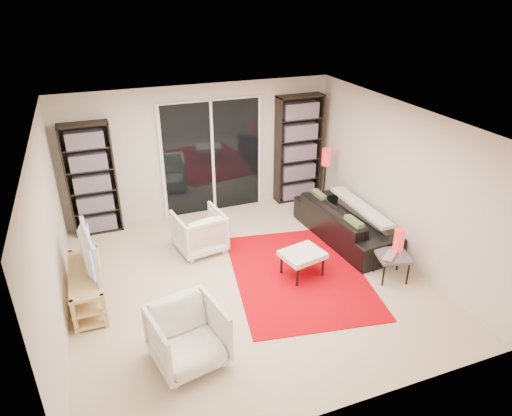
# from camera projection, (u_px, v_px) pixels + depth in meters

# --- Properties ---
(floor) EXTENTS (5.00, 5.00, 0.00)m
(floor) POSITION_uv_depth(u_px,v_px,m) (247.00, 279.00, 6.78)
(floor) COLOR beige
(floor) RESTS_ON ground
(wall_back) EXTENTS (5.00, 0.02, 2.40)m
(wall_back) POSITION_uv_depth(u_px,v_px,m) (201.00, 151.00, 8.34)
(wall_back) COLOR beige
(wall_back) RESTS_ON ground
(wall_front) EXTENTS (5.00, 0.02, 2.40)m
(wall_front) POSITION_uv_depth(u_px,v_px,m) (339.00, 320.00, 4.15)
(wall_front) COLOR beige
(wall_front) RESTS_ON ground
(wall_left) EXTENTS (0.02, 5.00, 2.40)m
(wall_left) POSITION_uv_depth(u_px,v_px,m) (50.00, 239.00, 5.46)
(wall_left) COLOR beige
(wall_left) RESTS_ON ground
(wall_right) EXTENTS (0.02, 5.00, 2.40)m
(wall_right) POSITION_uv_depth(u_px,v_px,m) (399.00, 182.00, 7.04)
(wall_right) COLOR beige
(wall_right) RESTS_ON ground
(ceiling) EXTENTS (5.00, 5.00, 0.02)m
(ceiling) POSITION_uv_depth(u_px,v_px,m) (246.00, 121.00, 5.72)
(ceiling) COLOR white
(ceiling) RESTS_ON wall_back
(sliding_door) EXTENTS (1.92, 0.08, 2.16)m
(sliding_door) POSITION_uv_depth(u_px,v_px,m) (212.00, 158.00, 8.44)
(sliding_door) COLOR white
(sliding_door) RESTS_ON ground
(bookshelf_left) EXTENTS (0.80, 0.30, 1.95)m
(bookshelf_left) POSITION_uv_depth(u_px,v_px,m) (92.00, 180.00, 7.69)
(bookshelf_left) COLOR black
(bookshelf_left) RESTS_ON ground
(bookshelf_right) EXTENTS (0.90, 0.30, 2.10)m
(bookshelf_right) POSITION_uv_depth(u_px,v_px,m) (298.00, 149.00, 8.87)
(bookshelf_right) COLOR black
(bookshelf_right) RESTS_ON ground
(tv_stand) EXTENTS (0.42, 1.30, 0.50)m
(tv_stand) POSITION_uv_depth(u_px,v_px,m) (87.00, 286.00, 6.19)
(tv_stand) COLOR #DEBB83
(tv_stand) RESTS_ON floor
(tv) EXTENTS (0.25, 1.01, 0.58)m
(tv) POSITION_uv_depth(u_px,v_px,m) (82.00, 253.00, 5.96)
(tv) COLOR black
(tv) RESTS_ON tv_stand
(rug) EXTENTS (2.30, 2.85, 0.01)m
(rug) POSITION_uv_depth(u_px,v_px,m) (299.00, 274.00, 6.88)
(rug) COLOR #B8000A
(rug) RESTS_ON floor
(sofa) EXTENTS (0.98, 2.16, 0.61)m
(sofa) POSITION_uv_depth(u_px,v_px,m) (345.00, 222.00, 7.75)
(sofa) COLOR black
(sofa) RESTS_ON floor
(armchair_back) EXTENTS (0.84, 0.86, 0.69)m
(armchair_back) POSITION_uv_depth(u_px,v_px,m) (199.00, 231.00, 7.39)
(armchair_back) COLOR silver
(armchair_back) RESTS_ON floor
(armchair_front) EXTENTS (0.91, 0.93, 0.72)m
(armchair_front) POSITION_uv_depth(u_px,v_px,m) (188.00, 336.00, 5.17)
(armchair_front) COLOR silver
(armchair_front) RESTS_ON floor
(ottoman) EXTENTS (0.68, 0.60, 0.40)m
(ottoman) POSITION_uv_depth(u_px,v_px,m) (303.00, 255.00, 6.73)
(ottoman) COLOR silver
(ottoman) RESTS_ON floor
(side_table) EXTENTS (0.56, 0.56, 0.40)m
(side_table) POSITION_uv_depth(u_px,v_px,m) (393.00, 257.00, 6.66)
(side_table) COLOR #48484E
(side_table) RESTS_ON floor
(laptop) EXTENTS (0.40, 0.38, 0.03)m
(laptop) POSITION_uv_depth(u_px,v_px,m) (393.00, 257.00, 6.57)
(laptop) COLOR silver
(laptop) RESTS_ON side_table
(table_lamp) EXTENTS (0.15, 0.15, 0.34)m
(table_lamp) POSITION_uv_depth(u_px,v_px,m) (399.00, 240.00, 6.69)
(table_lamp) COLOR red
(table_lamp) RESTS_ON side_table
(floor_lamp) EXTENTS (0.18, 0.18, 1.20)m
(floor_lamp) POSITION_uv_depth(u_px,v_px,m) (326.00, 164.00, 8.57)
(floor_lamp) COLOR black
(floor_lamp) RESTS_ON floor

